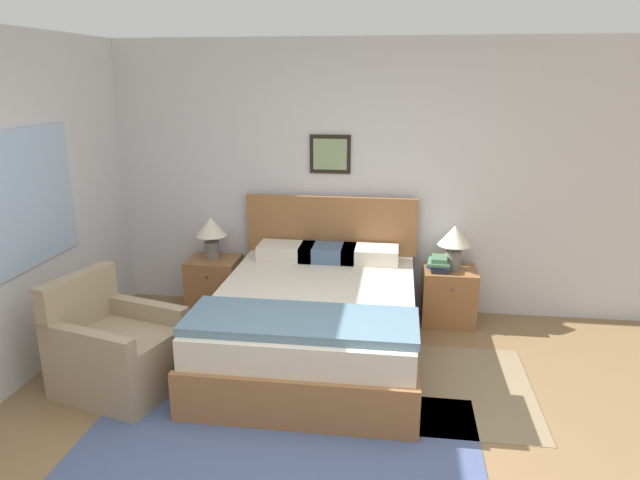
% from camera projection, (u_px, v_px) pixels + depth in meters
% --- Properties ---
extents(wall_back, '(7.02, 0.09, 2.60)m').
position_uv_depth(wall_back, '(351.00, 179.00, 5.48)').
color(wall_back, silver).
rests_on(wall_back, ground_plane).
extents(wall_left, '(0.08, 5.06, 2.60)m').
position_uv_depth(wall_left, '(41.00, 201.00, 4.49)').
color(wall_left, silver).
rests_on(wall_left, ground_plane).
extents(area_rug_main, '(2.55, 1.44, 0.01)m').
position_uv_depth(area_rug_main, '(277.00, 447.00, 3.59)').
color(area_rug_main, '#47567F').
rests_on(area_rug_main, ground_plane).
extents(area_rug_bedside, '(0.98, 1.33, 0.01)m').
position_uv_depth(area_rug_bedside, '(466.00, 387.00, 4.28)').
color(area_rug_bedside, '#897556').
rests_on(area_rug_bedside, ground_plane).
extents(bed, '(1.65, 2.14, 1.15)m').
position_uv_depth(bed, '(316.00, 319.00, 4.70)').
color(bed, '#936038').
rests_on(bed, ground_plane).
extents(armchair, '(0.95, 0.87, 0.86)m').
position_uv_depth(armchair, '(115.00, 352.00, 4.20)').
color(armchair, '#998466').
rests_on(armchair, ground_plane).
extents(nightstand_near_window, '(0.49, 0.44, 0.52)m').
position_uv_depth(nightstand_near_window, '(215.00, 284.00, 5.67)').
color(nightstand_near_window, '#936038').
rests_on(nightstand_near_window, ground_plane).
extents(nightstand_by_door, '(0.49, 0.44, 0.52)m').
position_uv_depth(nightstand_by_door, '(449.00, 296.00, 5.36)').
color(nightstand_by_door, '#936038').
rests_on(nightstand_by_door, ground_plane).
extents(table_lamp_near_window, '(0.30, 0.30, 0.42)m').
position_uv_depth(table_lamp_near_window, '(211.00, 231.00, 5.54)').
color(table_lamp_near_window, slate).
rests_on(table_lamp_near_window, nightstand_near_window).
extents(table_lamp_by_door, '(0.30, 0.30, 0.42)m').
position_uv_depth(table_lamp_by_door, '(454.00, 240.00, 5.23)').
color(table_lamp_by_door, slate).
rests_on(table_lamp_by_door, nightstand_by_door).
extents(book_thick_bottom, '(0.16, 0.25, 0.04)m').
position_uv_depth(book_thick_bottom, '(439.00, 268.00, 5.26)').
color(book_thick_bottom, '#232328').
rests_on(book_thick_bottom, nightstand_by_door).
extents(book_hardcover_middle, '(0.24, 0.23, 0.03)m').
position_uv_depth(book_hardcover_middle, '(439.00, 265.00, 5.25)').
color(book_hardcover_middle, '#335693').
rests_on(book_hardcover_middle, book_thick_bottom).
extents(book_novel_upper, '(0.22, 0.27, 0.02)m').
position_uv_depth(book_novel_upper, '(439.00, 262.00, 5.24)').
color(book_novel_upper, '#4C7551').
rests_on(book_novel_upper, book_hardcover_middle).
extents(book_slim_near_top, '(0.15, 0.21, 0.04)m').
position_uv_depth(book_slim_near_top, '(439.00, 259.00, 5.24)').
color(book_slim_near_top, '#4C7551').
rests_on(book_slim_near_top, book_novel_upper).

